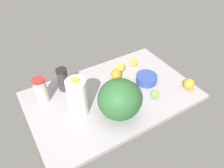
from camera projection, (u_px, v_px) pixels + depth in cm
name	position (u px, v px, depth cm)	size (l,w,h in cm)	color
countertop	(112.00, 96.00, 160.79)	(120.00, 76.00, 3.00)	#A099A0
shaker_bottle	(63.00, 79.00, 158.66)	(8.07, 8.07, 17.91)	#362E33
milk_jug	(77.00, 97.00, 138.34)	(12.83, 12.83, 28.55)	white
mixing_bowl	(146.00, 79.00, 168.56)	(16.27, 16.27, 6.12)	#314998
tumbler_cup	(41.00, 90.00, 148.60)	(8.74, 8.74, 19.50)	beige
watermelon	(120.00, 99.00, 137.39)	(28.13, 28.13, 26.33)	#2C5E2F
lime_beside_bowl	(155.00, 94.00, 155.43)	(6.26, 6.26, 6.26)	#6FB93D
lemon_loose	(134.00, 62.00, 185.20)	(6.25, 6.25, 6.25)	yellow
orange_near_front	(116.00, 74.00, 170.68)	(8.44, 8.44, 8.44)	orange
lemon_by_jug	(120.00, 67.00, 178.66)	(7.56, 7.56, 7.56)	yellow
orange_far_back	(189.00, 84.00, 162.32)	(8.30, 8.30, 8.30)	orange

